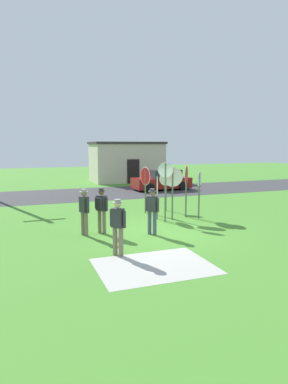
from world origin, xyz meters
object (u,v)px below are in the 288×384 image
person_with_sunhat (101,207)px  stop_sign_tallest (199,187)px  stop_sign_leaning_left (165,182)px  person_in_blue (118,224)px  stop_sign_low_front (173,183)px  stop_sign_nearest (157,190)px  parked_car_on_street (162,181)px  stop_sign_center_cluster (145,181)px  stop_sign_rear_right (166,185)px  stop_sign_leaning_right (186,181)px  person_on_left (152,209)px  person_near_signs (84,209)px

person_with_sunhat → stop_sign_tallest: bearing=11.8°
stop_sign_leaning_left → person_in_blue: (-3.16, -3.61, -0.75)m
stop_sign_low_front → stop_sign_nearest: (-0.59, 0.36, -0.33)m
stop_sign_low_front → stop_sign_leaning_left: stop_sign_leaning_left is taller
person_with_sunhat → stop_sign_nearest: bearing=28.9°
parked_car_on_street → person_with_sunhat: person_with_sunhat is taller
stop_sign_low_front → stop_sign_center_cluster: 1.93m
stop_sign_rear_right → stop_sign_leaning_right: 1.78m
stop_sign_center_cluster → person_with_sunhat: stop_sign_center_cluster is taller
parked_car_on_street → stop_sign_nearest: bearing=-114.6°
stop_sign_low_front → person_with_sunhat: size_ratio=1.37×
stop_sign_center_cluster → person_on_left: bearing=-106.9°
parked_car_on_street → stop_sign_low_front: bearing=-110.8°
stop_sign_leaning_left → stop_sign_center_cluster: bearing=93.0°
stop_sign_rear_right → person_in_blue: 7.29m
parked_car_on_street → stop_sign_nearest: stop_sign_nearest is taller
stop_sign_nearest → person_in_blue: (-3.07, -4.31, -0.33)m
stop_sign_leaning_left → stop_sign_rear_right: bearing=65.3°
stop_sign_rear_right → stop_sign_tallest: size_ratio=0.91×
stop_sign_rear_right → stop_sign_leaning_right: size_ratio=0.81×
stop_sign_leaning_right → person_in_blue: stop_sign_leaning_right is taller
stop_sign_nearest → person_near_signs: (-3.60, -1.67, -0.33)m
person_near_signs → person_with_sunhat: bearing=3.8°
parked_car_on_street → person_on_left: person_on_left is taller
person_near_signs → stop_sign_leaning_right: bearing=17.3°
person_in_blue → person_with_sunhat: 2.68m
parked_car_on_street → person_with_sunhat: 12.91m
person_in_blue → person_on_left: bearing=45.3°
person_with_sunhat → person_in_blue: bearing=-92.5°
stop_sign_low_front → person_with_sunhat: bearing=-160.3°
parked_car_on_street → stop_sign_leaning_left: size_ratio=1.68×
stop_sign_leaning_right → person_on_left: (-2.61, -2.32, -0.69)m
stop_sign_nearest → stop_sign_leaning_right: (1.40, -0.11, 0.36)m
stop_sign_leaning_right → parked_car_on_street: bearing=73.2°
parked_car_on_street → stop_sign_center_cluster: stop_sign_center_cluster is taller
stop_sign_rear_right → stop_sign_tallest: 2.35m
parked_car_on_street → stop_sign_leaning_left: stop_sign_leaning_left is taller
person_with_sunhat → stop_sign_center_cluster: bearing=46.6°
stop_sign_leaning_left → person_near_signs: stop_sign_leaning_left is taller
stop_sign_nearest → person_in_blue: bearing=-125.4°
stop_sign_center_cluster → person_near_signs: 4.80m
person_with_sunhat → stop_sign_leaning_right: bearing=19.2°
stop_sign_leaning_left → person_near_signs: (-3.70, -0.98, -0.75)m
person_in_blue → stop_sign_rear_right: bearing=54.6°
person_in_blue → person_with_sunhat: (0.12, 2.68, 0.03)m
stop_sign_leaning_left → person_with_sunhat: size_ratio=1.50×
stop_sign_low_front → stop_sign_leaning_right: size_ratio=0.99×
person_with_sunhat → parked_car_on_street: bearing=56.4°
person_in_blue → person_with_sunhat: same height
stop_sign_tallest → person_on_left: bearing=-149.1°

